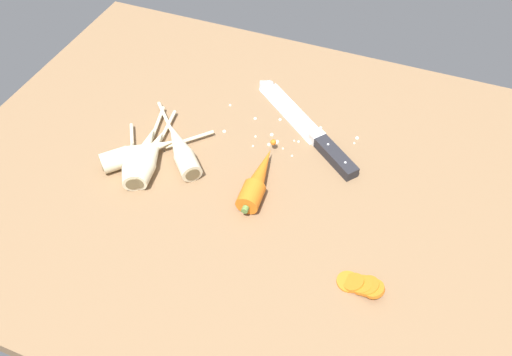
{
  "coord_description": "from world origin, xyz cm",
  "views": [
    {
      "loc": [
        21.8,
        -57.99,
        71.53
      ],
      "look_at": [
        0.0,
        -2.0,
        1.5
      ],
      "focal_mm": 34.65,
      "sensor_mm": 36.0,
      "label": 1
    }
  ],
  "objects_px": {
    "parsnip_front": "(150,156)",
    "parsnip_mid_right": "(132,162)",
    "parsnip_mid_left": "(180,148)",
    "parsnip_outer": "(139,152)",
    "parsnip_back": "(144,154)",
    "chefs_knife": "(301,122)",
    "whole_carrot": "(258,179)",
    "carrot_slice_stack": "(361,285)"
  },
  "relations": [
    {
      "from": "parsnip_front",
      "to": "parsnip_mid_right",
      "type": "height_order",
      "value": "same"
    },
    {
      "from": "parsnip_mid_left",
      "to": "parsnip_outer",
      "type": "xyz_separation_m",
      "value": [
        -0.07,
        -0.04,
        0.0
      ]
    },
    {
      "from": "parsnip_mid_left",
      "to": "parsnip_back",
      "type": "bearing_deg",
      "value": -145.71
    },
    {
      "from": "chefs_knife",
      "to": "parsnip_back",
      "type": "relative_size",
      "value": 1.36
    },
    {
      "from": "chefs_knife",
      "to": "parsnip_front",
      "type": "relative_size",
      "value": 1.38
    },
    {
      "from": "parsnip_back",
      "to": "parsnip_outer",
      "type": "xyz_separation_m",
      "value": [
        -0.01,
        0.0,
        -0.0
      ]
    },
    {
      "from": "parsnip_mid_left",
      "to": "parsnip_mid_right",
      "type": "distance_m",
      "value": 0.1
    },
    {
      "from": "whole_carrot",
      "to": "parsnip_back",
      "type": "xyz_separation_m",
      "value": [
        -0.23,
        -0.02,
        -0.0
      ]
    },
    {
      "from": "whole_carrot",
      "to": "parsnip_outer",
      "type": "bearing_deg",
      "value": -175.71
    },
    {
      "from": "carrot_slice_stack",
      "to": "parsnip_mid_left",
      "type": "bearing_deg",
      "value": 158.53
    },
    {
      "from": "parsnip_outer",
      "to": "parsnip_mid_left",
      "type": "bearing_deg",
      "value": 29.69
    },
    {
      "from": "whole_carrot",
      "to": "carrot_slice_stack",
      "type": "distance_m",
      "value": 0.27
    },
    {
      "from": "parsnip_front",
      "to": "carrot_slice_stack",
      "type": "xyz_separation_m",
      "value": [
        0.44,
        -0.12,
        -0.01
      ]
    },
    {
      "from": "parsnip_front",
      "to": "parsnip_mid_left",
      "type": "bearing_deg",
      "value": 43.18
    },
    {
      "from": "parsnip_front",
      "to": "carrot_slice_stack",
      "type": "distance_m",
      "value": 0.46
    },
    {
      "from": "parsnip_front",
      "to": "parsnip_mid_right",
      "type": "relative_size",
      "value": 1.35
    },
    {
      "from": "parsnip_back",
      "to": "parsnip_front",
      "type": "bearing_deg",
      "value": -6.33
    },
    {
      "from": "parsnip_front",
      "to": "parsnip_outer",
      "type": "relative_size",
      "value": 1.17
    },
    {
      "from": "parsnip_outer",
      "to": "whole_carrot",
      "type": "bearing_deg",
      "value": 4.29
    },
    {
      "from": "chefs_knife",
      "to": "carrot_slice_stack",
      "type": "bearing_deg",
      "value": -57.89
    },
    {
      "from": "parsnip_mid_right",
      "to": "carrot_slice_stack",
      "type": "distance_m",
      "value": 0.48
    },
    {
      "from": "parsnip_outer",
      "to": "carrot_slice_stack",
      "type": "bearing_deg",
      "value": -14.13
    },
    {
      "from": "parsnip_back",
      "to": "parsnip_outer",
      "type": "distance_m",
      "value": 0.01
    },
    {
      "from": "parsnip_mid_left",
      "to": "parsnip_back",
      "type": "height_order",
      "value": "same"
    },
    {
      "from": "parsnip_front",
      "to": "parsnip_mid_right",
      "type": "xyz_separation_m",
      "value": [
        -0.02,
        -0.03,
        0.0
      ]
    },
    {
      "from": "parsnip_back",
      "to": "parsnip_mid_right",
      "type": "bearing_deg",
      "value": -109.16
    },
    {
      "from": "chefs_knife",
      "to": "carrot_slice_stack",
      "type": "distance_m",
      "value": 0.39
    },
    {
      "from": "parsnip_back",
      "to": "carrot_slice_stack",
      "type": "distance_m",
      "value": 0.47
    },
    {
      "from": "chefs_knife",
      "to": "parsnip_outer",
      "type": "bearing_deg",
      "value": -141.24
    },
    {
      "from": "whole_carrot",
      "to": "parsnip_front",
      "type": "relative_size",
      "value": 0.87
    },
    {
      "from": "parsnip_mid_right",
      "to": "carrot_slice_stack",
      "type": "xyz_separation_m",
      "value": [
        0.47,
        -0.09,
        -0.01
      ]
    },
    {
      "from": "parsnip_outer",
      "to": "parsnip_mid_right",
      "type": "bearing_deg",
      "value": -88.61
    },
    {
      "from": "chefs_knife",
      "to": "parsnip_outer",
      "type": "xyz_separation_m",
      "value": [
        -0.26,
        -0.21,
        0.01
      ]
    },
    {
      "from": "whole_carrot",
      "to": "parsnip_mid_right",
      "type": "xyz_separation_m",
      "value": [
        -0.24,
        -0.05,
        -0.0
      ]
    },
    {
      "from": "chefs_knife",
      "to": "whole_carrot",
      "type": "bearing_deg",
      "value": -96.51
    },
    {
      "from": "parsnip_mid_left",
      "to": "parsnip_front",
      "type": "bearing_deg",
      "value": -136.82
    },
    {
      "from": "whole_carrot",
      "to": "parsnip_back",
      "type": "bearing_deg",
      "value": -175.33
    },
    {
      "from": "parsnip_mid_left",
      "to": "carrot_slice_stack",
      "type": "distance_m",
      "value": 0.43
    },
    {
      "from": "parsnip_front",
      "to": "whole_carrot",
      "type": "bearing_deg",
      "value": 5.39
    },
    {
      "from": "parsnip_front",
      "to": "parsnip_outer",
      "type": "bearing_deg",
      "value": 174.5
    },
    {
      "from": "chefs_knife",
      "to": "whole_carrot",
      "type": "xyz_separation_m",
      "value": [
        -0.02,
        -0.19,
        0.01
      ]
    },
    {
      "from": "parsnip_mid_right",
      "to": "parsnip_outer",
      "type": "distance_m",
      "value": 0.03
    }
  ]
}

